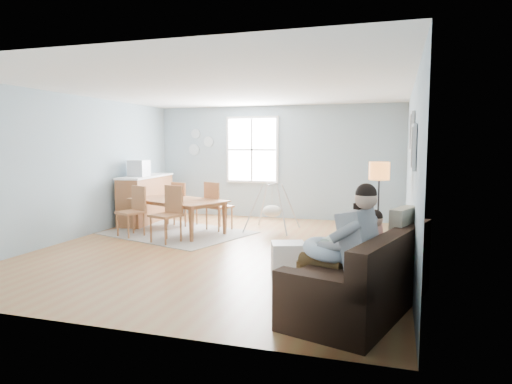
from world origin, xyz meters
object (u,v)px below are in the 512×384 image
(father, at_px, (344,245))
(storage_cube, at_px, (287,260))
(chair_sw, at_px, (134,207))
(chair_nw, at_px, (182,201))
(chair_se, at_px, (169,210))
(counter, at_px, (146,198))
(dining_table, at_px, (177,216))
(baby_swing, at_px, (272,210))
(sofa, at_px, (366,281))
(floor_lamp, at_px, (379,179))
(chair_ne, at_px, (216,203))
(toddler, at_px, (367,239))
(monitor, at_px, (139,168))

(father, distance_m, storage_cube, 1.50)
(chair_sw, height_order, chair_nw, chair_sw)
(chair_se, distance_m, chair_nw, 1.65)
(father, xyz_separation_m, storage_cube, (-0.86, 1.12, -0.51))
(father, bearing_deg, counter, 137.96)
(father, xyz_separation_m, dining_table, (-3.71, 3.50, -0.41))
(chair_se, relative_size, chair_nw, 1.07)
(baby_swing, bearing_deg, storage_cube, -71.25)
(sofa, xyz_separation_m, storage_cube, (-1.08, 0.87, -0.07))
(floor_lamp, height_order, storage_cube, floor_lamp)
(father, bearing_deg, baby_swing, 114.30)
(chair_ne, bearing_deg, chair_sw, -143.67)
(toddler, xyz_separation_m, baby_swing, (-2.13, 3.80, -0.30))
(counter, bearing_deg, monitor, -82.25)
(counter, distance_m, monitor, 0.80)
(storage_cube, height_order, chair_se, chair_se)
(chair_se, distance_m, chair_ne, 1.32)
(floor_lamp, height_order, baby_swing, floor_lamp)
(sofa, bearing_deg, floor_lamp, 89.34)
(toddler, relative_size, monitor, 2.18)
(chair_nw, relative_size, counter, 0.49)
(toddler, bearing_deg, baby_swing, 119.28)
(dining_table, relative_size, counter, 0.98)
(storage_cube, distance_m, chair_se, 3.06)
(father, bearing_deg, storage_cube, 127.46)
(toddler, xyz_separation_m, chair_sw, (-4.57, 2.54, -0.17))
(chair_se, height_order, chair_nw, chair_se)
(toddler, height_order, counter, counter)
(floor_lamp, distance_m, baby_swing, 2.97)
(dining_table, distance_m, chair_se, 0.86)
(storage_cube, relative_size, baby_swing, 0.53)
(floor_lamp, distance_m, counter, 5.68)
(sofa, distance_m, monitor, 6.53)
(father, height_order, chair_se, father)
(dining_table, relative_size, chair_ne, 1.91)
(chair_se, bearing_deg, storage_cube, -31.63)
(chair_nw, bearing_deg, counter, 168.01)
(dining_table, distance_m, chair_nw, 0.85)
(toddler, distance_m, dining_table, 4.96)
(chair_se, height_order, monitor, monitor)
(storage_cube, bearing_deg, chair_nw, 134.50)
(chair_ne, height_order, monitor, monitor)
(chair_ne, bearing_deg, father, -52.50)
(monitor, bearing_deg, sofa, -36.94)
(floor_lamp, relative_size, chair_sw, 1.56)
(sofa, height_order, chair_ne, chair_ne)
(father, relative_size, monitor, 3.68)
(father, xyz_separation_m, chair_nw, (-3.96, 4.28, -0.20))
(father, relative_size, chair_se, 1.36)
(toddler, height_order, baby_swing, toddler)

